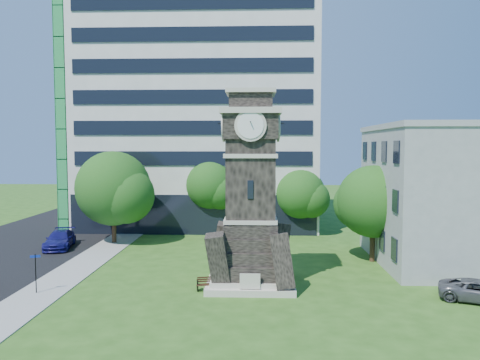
{
  "coord_description": "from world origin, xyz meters",
  "views": [
    {
      "loc": [
        3.44,
        -27.27,
        8.76
      ],
      "look_at": [
        2.18,
        5.66,
        6.4
      ],
      "focal_mm": 35.0,
      "sensor_mm": 36.0,
      "label": 1
    }
  ],
  "objects_px": {
    "park_bench": "(211,283)",
    "street_sign": "(36,269)",
    "car_street_north": "(60,240)",
    "car_east_lot": "(480,291)",
    "clock_tower": "(251,202)"
  },
  "relations": [
    {
      "from": "park_bench",
      "to": "street_sign",
      "type": "height_order",
      "value": "street_sign"
    },
    {
      "from": "car_street_north",
      "to": "car_east_lot",
      "type": "bearing_deg",
      "value": -35.11
    },
    {
      "from": "park_bench",
      "to": "street_sign",
      "type": "relative_size",
      "value": 0.71
    },
    {
      "from": "car_east_lot",
      "to": "park_bench",
      "type": "distance_m",
      "value": 15.5
    },
    {
      "from": "car_street_north",
      "to": "park_bench",
      "type": "distance_m",
      "value": 18.28
    },
    {
      "from": "street_sign",
      "to": "car_east_lot",
      "type": "bearing_deg",
      "value": -20.48
    },
    {
      "from": "car_street_north",
      "to": "street_sign",
      "type": "relative_size",
      "value": 2.12
    },
    {
      "from": "clock_tower",
      "to": "street_sign",
      "type": "height_order",
      "value": "clock_tower"
    },
    {
      "from": "car_street_north",
      "to": "street_sign",
      "type": "xyz_separation_m",
      "value": [
        3.9,
        -12.43,
        0.76
      ]
    },
    {
      "from": "clock_tower",
      "to": "park_bench",
      "type": "relative_size",
      "value": 7.22
    },
    {
      "from": "park_bench",
      "to": "street_sign",
      "type": "xyz_separation_m",
      "value": [
        -10.34,
        -0.96,
        1.04
      ]
    },
    {
      "from": "clock_tower",
      "to": "street_sign",
      "type": "xyz_separation_m",
      "value": [
        -12.75,
        -2.44,
        -3.78
      ]
    },
    {
      "from": "car_east_lot",
      "to": "park_bench",
      "type": "bearing_deg",
      "value": 107.76
    },
    {
      "from": "car_street_north",
      "to": "car_east_lot",
      "type": "xyz_separation_m",
      "value": [
        29.67,
        -12.92,
        -0.12
      ]
    },
    {
      "from": "clock_tower",
      "to": "park_bench",
      "type": "distance_m",
      "value": 5.59
    }
  ]
}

